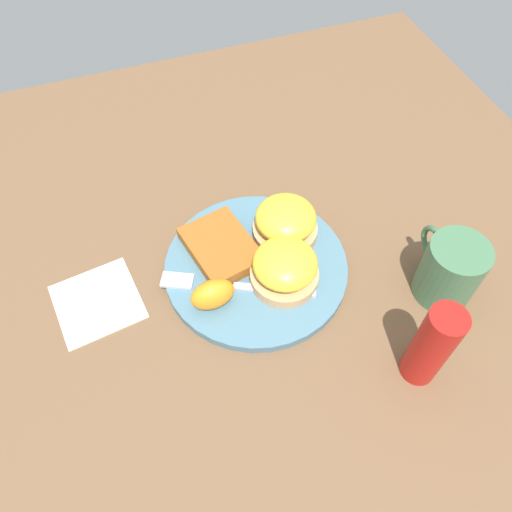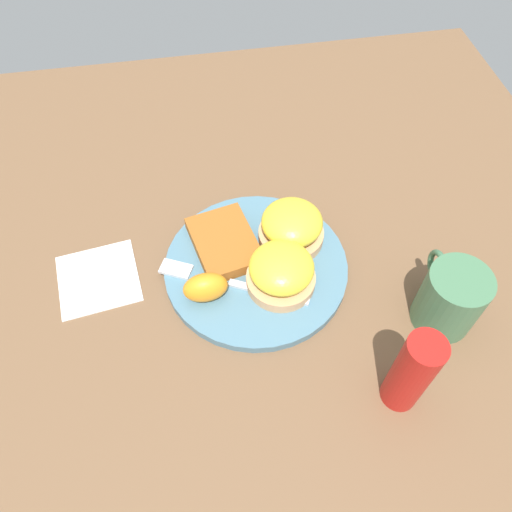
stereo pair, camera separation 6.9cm
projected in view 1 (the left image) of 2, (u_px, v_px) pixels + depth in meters
The scene contains 10 objects.
ground_plane at pixel (256, 270), 0.72m from camera, with size 1.10×1.10×0.00m, color brown.
plate at pixel (256, 267), 0.71m from camera, with size 0.26×0.26×0.01m, color slate.
sandwich_benedict_left at pixel (285, 268), 0.67m from camera, with size 0.09×0.09×0.06m.
sandwich_benedict_right at pixel (286, 222), 0.71m from camera, with size 0.09×0.09×0.06m.
hashbrown_patty at pixel (221, 247), 0.71m from camera, with size 0.11×0.08×0.02m, color #9A561E.
orange_wedge at pixel (213, 294), 0.65m from camera, with size 0.06×0.04×0.04m, color orange.
fork at pixel (227, 285), 0.68m from camera, with size 0.11×0.20×0.00m.
cup at pixel (450, 270), 0.66m from camera, with size 0.11×0.08×0.10m.
napkin at pixel (97, 301), 0.68m from camera, with size 0.11×0.11×0.00m, color white.
condiment_bottle at pixel (432, 346), 0.57m from camera, with size 0.04×0.04×0.14m, color #B21914.
Camera 1 is at (-0.38, 0.14, 0.60)m, focal length 35.00 mm.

